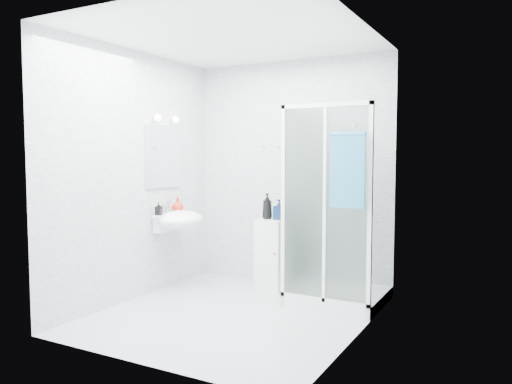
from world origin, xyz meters
The scene contains 12 objects.
room centered at (0.00, 0.00, 1.30)m, with size 2.40×2.60×2.60m.
shower_enclosure centered at (0.67, 0.77, 0.45)m, with size 0.90×0.95×2.00m.
wall_basin centered at (-0.99, 0.45, 0.80)m, with size 0.46×0.56×0.35m.
mirror centered at (-1.19, 0.45, 1.50)m, with size 0.02×0.60×0.70m, color white.
vanity_lights centered at (-1.14, 0.45, 1.92)m, with size 0.10×0.40×0.08m.
wall_hooks centered at (-0.25, 1.26, 1.62)m, with size 0.23×0.06×0.03m.
storage_cabinet centered at (-0.11, 1.05, 0.39)m, with size 0.35×0.36×0.79m.
hand_towel centered at (0.98, 0.36, 1.40)m, with size 0.32×0.05×0.69m.
shampoo_bottle_a centered at (-0.18, 1.04, 0.94)m, with size 0.11×0.11×0.30m, color black.
shampoo_bottle_b centered at (-0.03, 1.06, 0.90)m, with size 0.10×0.11×0.23m, color #0A1B3E.
soap_dispenser_orange centered at (-1.08, 0.56, 0.95)m, with size 0.13×0.13×0.17m, color red.
soap_dispenser_black centered at (-1.11, 0.26, 0.93)m, with size 0.06×0.07×0.14m, color black.
Camera 1 is at (2.39, -4.00, 1.51)m, focal length 35.00 mm.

